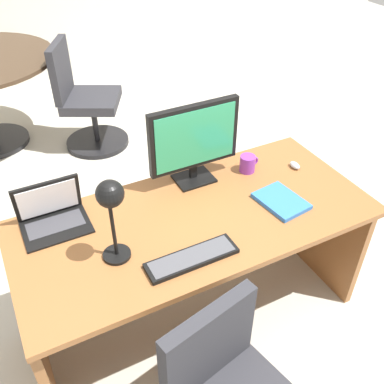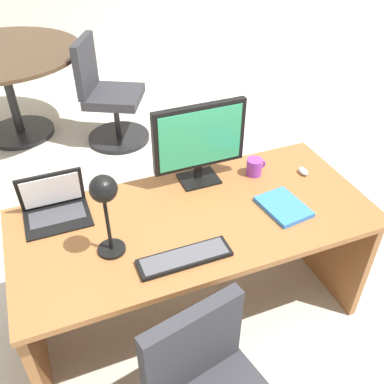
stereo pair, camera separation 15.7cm
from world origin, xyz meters
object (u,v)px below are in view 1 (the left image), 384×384
at_px(monitor, 194,139).
at_px(meeting_chair_near, 85,106).
at_px(keyboard, 192,258).
at_px(desk_lamp, 111,205).
at_px(desk, 191,243).
at_px(book, 281,201).
at_px(laptop, 51,211).
at_px(coffee_mug, 248,164).
at_px(mouse, 295,165).

bearing_deg(monitor, meeting_chair_near, 93.41).
height_order(keyboard, desk_lamp, desk_lamp).
distance_m(desk, book, 0.51).
xyz_separation_m(laptop, desk_lamp, (0.19, -0.37, 0.24)).
xyz_separation_m(desk, coffee_mug, (0.43, 0.16, 0.27)).
bearing_deg(desk, meeting_chair_near, 89.40).
height_order(monitor, book, monitor).
xyz_separation_m(monitor, book, (0.29, -0.37, -0.23)).
bearing_deg(desk, book, -20.16).
bearing_deg(meeting_chair_near, keyboard, -94.06).
distance_m(monitor, desk_lamp, 0.66).
bearing_deg(mouse, keyboard, -156.54).
distance_m(monitor, mouse, 0.61).
relative_size(desk_lamp, book, 1.55).
xyz_separation_m(book, meeting_chair_near, (-0.40, 2.20, -0.37)).
distance_m(keyboard, book, 0.58).
distance_m(keyboard, coffee_mug, 0.73).
bearing_deg(monitor, coffee_mug, -11.56).
distance_m(laptop, book, 1.09).
bearing_deg(mouse, coffee_mug, 158.91).
distance_m(desk, laptop, 0.71).
distance_m(desk_lamp, coffee_mug, 0.93).
bearing_deg(coffee_mug, laptop, 176.60).
relative_size(laptop, mouse, 4.22).
xyz_separation_m(monitor, meeting_chair_near, (-0.11, 1.83, -0.60)).
bearing_deg(desk_lamp, mouse, 11.00).
xyz_separation_m(desk_lamp, coffee_mug, (0.84, 0.31, -0.25)).
distance_m(monitor, book, 0.53).
distance_m(laptop, meeting_chair_near, 1.98).
distance_m(laptop, keyboard, 0.69).
bearing_deg(monitor, book, -51.91).
distance_m(monitor, meeting_chair_near, 1.93).
xyz_separation_m(desk, keyboard, (-0.14, -0.29, 0.23)).
distance_m(desk, monitor, 0.53).
height_order(monitor, coffee_mug, monitor).
xyz_separation_m(desk_lamp, meeting_chair_near, (0.44, 2.20, -0.66)).
bearing_deg(coffee_mug, keyboard, -141.73).
height_order(laptop, coffee_mug, laptop).
distance_m(monitor, coffee_mug, 0.36).
relative_size(desk, coffee_mug, 15.67).
height_order(desk_lamp, book, desk_lamp).
height_order(desk, desk_lamp, desk_lamp).
bearing_deg(desk, monitor, 58.84).
relative_size(desk, laptop, 5.70).
xyz_separation_m(laptop, keyboard, (0.46, -0.51, -0.06)).
bearing_deg(coffee_mug, meeting_chair_near, 102.05).
relative_size(keyboard, coffee_mug, 3.69).
bearing_deg(keyboard, coffee_mug, 38.27).
bearing_deg(meeting_chair_near, laptop, -108.93).
relative_size(monitor, laptop, 1.60).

